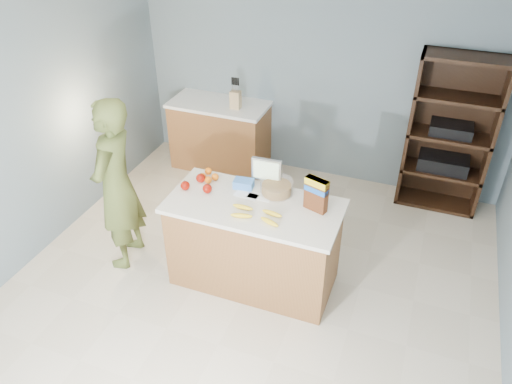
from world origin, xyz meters
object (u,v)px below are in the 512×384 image
(shelving_unit, at_px, (449,136))
(tv, at_px, (267,171))
(counter_peninsula, at_px, (254,246))
(person, at_px, (116,186))
(cereal_box, at_px, (316,192))

(shelving_unit, relative_size, tv, 6.38)
(shelving_unit, bearing_deg, counter_peninsula, -127.11)
(counter_peninsula, relative_size, person, 0.89)
(tv, bearing_deg, cereal_box, -21.71)
(counter_peninsula, bearing_deg, person, -173.71)
(counter_peninsula, relative_size, shelving_unit, 0.87)
(counter_peninsula, xyz_separation_m, cereal_box, (0.52, 0.12, 0.67))
(person, bearing_deg, shelving_unit, 117.77)
(shelving_unit, bearing_deg, tv, -132.03)
(person, relative_size, cereal_box, 5.65)
(shelving_unit, bearing_deg, cereal_box, -117.97)
(counter_peninsula, bearing_deg, cereal_box, 12.67)
(counter_peninsula, height_order, shelving_unit, shelving_unit)
(shelving_unit, bearing_deg, person, -142.72)
(counter_peninsula, height_order, cereal_box, cereal_box)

